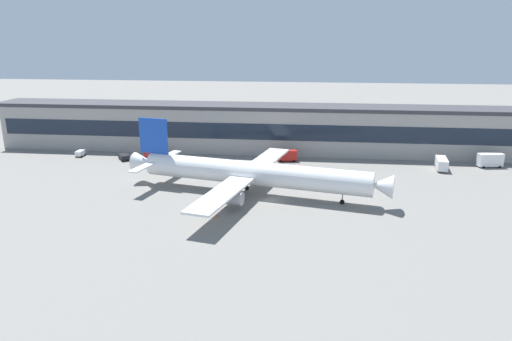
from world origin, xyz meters
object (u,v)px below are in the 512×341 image
(baggage_tug, at_px, (80,153))
(fuel_truck, at_px, (442,163))
(catering_truck, at_px, (490,160))
(traffic_cone_0, at_px, (217,216))
(crew_van, at_px, (152,154))
(stair_truck, at_px, (287,155))
(airliner, at_px, (251,173))
(pushback_tractor, at_px, (124,157))

(baggage_tug, height_order, fuel_truck, fuel_truck)
(catering_truck, xyz_separation_m, traffic_cone_0, (-72.86, -49.63, -1.95))
(catering_truck, height_order, crew_van, catering_truck)
(baggage_tug, xyz_separation_m, stair_truck, (67.38, 1.71, 0.89))
(baggage_tug, bearing_deg, airliner, -27.42)
(baggage_tug, height_order, traffic_cone_0, baggage_tug)
(pushback_tractor, bearing_deg, stair_truck, 5.01)
(stair_truck, relative_size, traffic_cone_0, 9.13)
(stair_truck, bearing_deg, crew_van, -177.11)
(crew_van, relative_size, traffic_cone_0, 8.01)
(baggage_tug, height_order, stair_truck, stair_truck)
(fuel_truck, bearing_deg, traffic_cone_0, -141.93)
(airliner, bearing_deg, baggage_tug, 152.58)
(crew_van, distance_m, fuel_truck, 88.57)
(airliner, xyz_separation_m, traffic_cone_0, (-5.24, -16.57, -5.03))
(pushback_tractor, bearing_deg, catering_truck, 2.41)
(pushback_tractor, distance_m, fuel_truck, 96.78)
(catering_truck, bearing_deg, crew_van, -178.69)
(baggage_tug, height_order, crew_van, crew_van)
(baggage_tug, relative_size, traffic_cone_0, 5.30)
(catering_truck, relative_size, baggage_tug, 2.07)
(crew_van, height_order, stair_truck, stair_truck)
(catering_truck, height_order, traffic_cone_0, catering_truck)
(traffic_cone_0, bearing_deg, crew_van, 122.88)
(pushback_tractor, xyz_separation_m, fuel_truck, (96.78, 0.51, 0.83))
(fuel_truck, height_order, traffic_cone_0, fuel_truck)
(catering_truck, relative_size, stair_truck, 1.20)
(airliner, xyz_separation_m, baggage_tug, (-60.05, 31.15, -4.29))
(stair_truck, relative_size, fuel_truck, 0.72)
(catering_truck, bearing_deg, stair_truck, -179.81)
(catering_truck, relative_size, crew_van, 1.37)
(airliner, distance_m, pushback_tractor, 52.54)
(airliner, distance_m, traffic_cone_0, 18.09)
(fuel_truck, bearing_deg, crew_van, 178.82)
(fuel_truck, distance_m, traffic_cone_0, 73.69)
(crew_van, bearing_deg, traffic_cone_0, -57.12)
(traffic_cone_0, bearing_deg, baggage_tug, 138.95)
(stair_truck, bearing_deg, catering_truck, 0.19)
(stair_truck, distance_m, fuel_truck, 45.60)
(catering_truck, relative_size, fuel_truck, 0.87)
(airliner, xyz_separation_m, crew_van, (-35.80, 30.69, -3.91))
(fuel_truck, xyz_separation_m, traffic_cone_0, (-58.00, -45.43, -1.54))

